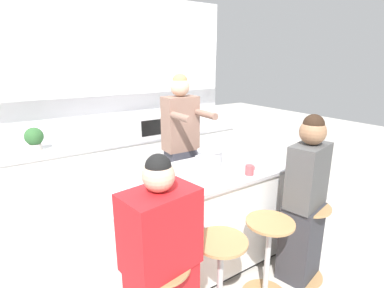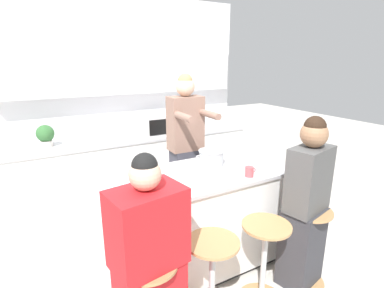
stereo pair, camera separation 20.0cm
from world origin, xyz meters
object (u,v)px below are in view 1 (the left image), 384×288
(cooking_pot, at_px, (210,157))
(person_seated_near, at_px, (304,206))
(kitchen_island, at_px, (197,221))
(person_cooking, at_px, (181,153))
(coffee_cup_near, at_px, (250,170))
(potted_plant, at_px, (34,138))
(bar_stool_center_right, at_px, (267,257))
(microwave, at_px, (149,124))
(bar_stool_rightmost, at_px, (305,238))
(fruit_bowl, at_px, (134,171))
(person_wrapped_blanket, at_px, (162,270))
(bar_stool_center_left, at_px, (220,279))

(cooking_pot, bearing_deg, person_seated_near, -59.91)
(kitchen_island, relative_size, person_cooking, 1.00)
(person_cooking, bearing_deg, coffee_cup_near, -83.66)
(potted_plant, bearing_deg, person_cooking, -33.53)
(bar_stool_center_right, relative_size, microwave, 1.35)
(kitchen_island, bearing_deg, bar_stool_rightmost, -42.71)
(bar_stool_center_right, height_order, fruit_bowl, fruit_bowl)
(bar_stool_rightmost, height_order, cooking_pot, cooking_pot)
(person_cooking, relative_size, person_seated_near, 1.18)
(bar_stool_rightmost, bearing_deg, fruit_bowl, 141.36)
(bar_stool_rightmost, distance_m, person_wrapped_blanket, 1.43)
(bar_stool_center_left, bearing_deg, person_wrapped_blanket, 179.96)
(person_cooking, bearing_deg, bar_stool_center_right, -90.29)
(bar_stool_center_left, xyz_separation_m, coffee_cup_near, (0.59, 0.35, 0.59))
(bar_stool_center_left, distance_m, microwave, 2.36)
(bar_stool_rightmost, distance_m, potted_plant, 2.94)
(fruit_bowl, bearing_deg, coffee_cup_near, -34.06)
(cooking_pot, distance_m, potted_plant, 1.96)
(cooking_pot, bearing_deg, coffee_cup_near, -73.23)
(person_seated_near, bearing_deg, bar_stool_center_left, 167.34)
(bar_stool_center_left, bearing_deg, person_cooking, 69.01)
(bar_stool_center_left, relative_size, person_seated_near, 0.47)
(kitchen_island, relative_size, potted_plant, 6.83)
(kitchen_island, height_order, coffee_cup_near, coffee_cup_near)
(bar_stool_rightmost, height_order, person_seated_near, person_seated_near)
(coffee_cup_near, xyz_separation_m, potted_plant, (-1.42, 1.88, 0.09))
(bar_stool_rightmost, relative_size, person_wrapped_blanket, 0.50)
(cooking_pot, bearing_deg, bar_stool_center_right, -90.35)
(fruit_bowl, height_order, potted_plant, potted_plant)
(person_cooking, relative_size, potted_plant, 6.82)
(fruit_bowl, height_order, coffee_cup_near, coffee_cup_near)
(kitchen_island, distance_m, potted_plant, 2.01)
(kitchen_island, bearing_deg, bar_stool_center_right, -70.09)
(cooking_pot, bearing_deg, bar_stool_rightmost, -59.30)
(fruit_bowl, bearing_deg, bar_stool_center_left, -75.80)
(person_wrapped_blanket, relative_size, cooking_pot, 4.27)
(bar_stool_center_left, xyz_separation_m, person_wrapped_blanket, (-0.46, 0.00, 0.28))
(bar_stool_center_right, bearing_deg, person_seated_near, 2.56)
(kitchen_island, relative_size, cooking_pot, 5.34)
(person_seated_near, bearing_deg, fruit_bowl, 128.76)
(bar_stool_center_left, xyz_separation_m, bar_stool_rightmost, (0.94, -0.02, 0.00))
(bar_stool_center_left, xyz_separation_m, microwave, (0.55, 2.20, 0.67))
(person_wrapped_blanket, bearing_deg, coffee_cup_near, 9.64)
(person_cooking, distance_m, coffee_cup_near, 0.99)
(kitchen_island, bearing_deg, coffee_cup_near, -37.16)
(bar_stool_center_left, distance_m, cooking_pot, 1.09)
(fruit_bowl, bearing_deg, kitchen_island, -31.48)
(bar_stool_center_right, xyz_separation_m, microwave, (0.08, 2.21, 0.67))
(bar_stool_center_right, distance_m, cooking_pot, 1.00)
(kitchen_island, xyz_separation_m, bar_stool_center_right, (0.23, -0.65, -0.09))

